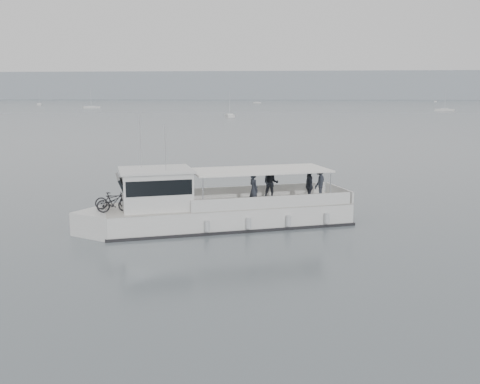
{
  "coord_description": "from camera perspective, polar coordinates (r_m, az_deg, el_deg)",
  "views": [
    {
      "loc": [
        6.11,
        -22.31,
        6.07
      ],
      "look_at": [
        3.85,
        1.76,
        1.6
      ],
      "focal_mm": 40.0,
      "sensor_mm": 36.0,
      "label": 1
    }
  ],
  "objects": [
    {
      "name": "tour_boat",
      "position": [
        24.55,
        -3.68,
        -1.76
      ],
      "size": [
        12.5,
        6.87,
        5.35
      ],
      "rotation": [
        0.0,
        0.0,
        0.36
      ],
      "color": "white",
      "rests_on": "ground"
    },
    {
      "name": "headland",
      "position": [
        582.4,
        4.85,
        11.21
      ],
      "size": [
        1400.0,
        90.0,
        28.0
      ],
      "primitive_type": "cube",
      "color": "#939EA8",
      "rests_on": "ground"
    },
    {
      "name": "ground",
      "position": [
        23.92,
        -9.65,
        -4.38
      ],
      "size": [
        1400.0,
        1400.0,
        0.0
      ],
      "primitive_type": "plane",
      "color": "#566065",
      "rests_on": "ground"
    },
    {
      "name": "moored_fleet",
      "position": [
        222.86,
        -4.83,
        8.96
      ],
      "size": [
        418.87,
        329.42,
        9.87
      ],
      "color": "white",
      "rests_on": "ground"
    }
  ]
}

